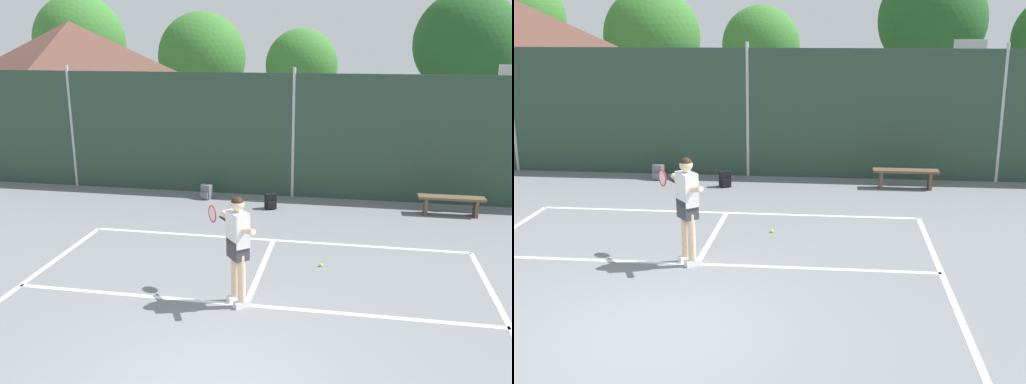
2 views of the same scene
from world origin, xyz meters
The scene contains 10 objects.
ground_plane centered at (0.00, 0.00, 0.00)m, with size 120.00×120.00×0.00m, color slate.
court_markings centered at (0.00, 0.65, 0.00)m, with size 8.30×11.10×0.01m.
chainlink_fence centered at (0.00, 9.00, 1.69)m, with size 26.09×0.09×3.53m.
basketball_hoop centered at (6.00, 11.11, 2.31)m, with size 0.90×0.67×3.55m.
treeline_backdrop centered at (-1.15, 19.74, 3.73)m, with size 27.03×4.04×6.36m.
tennis_player centered at (-0.14, 2.50, 1.11)m, with size 1.03×1.08×1.85m.
tennis_ball centered at (1.11, 4.27, 0.03)m, with size 0.07×0.07×0.07m, color #CCE033.
backpack_grey centered at (-2.29, 8.31, 0.19)m, with size 0.32×0.31×0.46m.
backpack_black centered at (-0.41, 7.74, 0.19)m, with size 0.33×0.33×0.46m.
courtside_bench centered at (4.07, 8.02, 0.36)m, with size 1.60×0.36×0.48m.
Camera 2 is at (2.27, -7.42, 3.98)m, focal length 44.23 mm.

